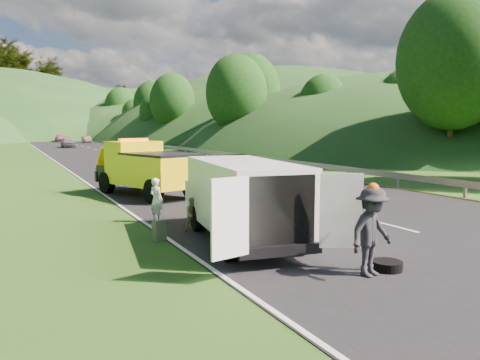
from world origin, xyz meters
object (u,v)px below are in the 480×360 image
child (193,231)px  white_van (242,196)px  spare_tire (387,271)px  tow_truck (147,168)px  woman (157,222)px  passing_suv (244,185)px  worker (370,277)px  suitcase (159,231)px

child → white_van: bearing=-58.0°
spare_tire → child: bearing=113.7°
tow_truck → woman: size_ratio=4.37×
woman → spare_tire: 7.92m
tow_truck → white_van: size_ratio=0.97×
white_van → passing_suv: white_van is taller
tow_truck → worker: (1.07, -13.46, -1.27)m
white_van → worker: size_ratio=3.48×
spare_tire → passing_suv: (4.10, 14.88, 0.00)m
white_van → child: white_van is taller
tow_truck → woman: 6.27m
child → tow_truck: bearing=92.1°
tow_truck → white_van: (0.03, -9.51, -0.01)m
passing_suv → suitcase: bearing=-134.7°
tow_truck → child: (-0.76, -7.77, -1.27)m
white_van → woman: (-1.37, 3.52, -1.26)m
worker → white_van: bearing=92.0°
worker → spare_tire: bearing=0.4°
tow_truck → child: 7.91m
woman → passing_suv: (7.12, 7.55, 0.00)m
child → worker: bearing=-64.5°
worker → passing_suv: worker is taller
woman → child: 1.87m
child → spare_tire: size_ratio=1.50×
tow_truck → suitcase: 8.76m
white_van → passing_suv: (5.75, 11.07, -1.26)m
suitcase → worker: bearing=-58.3°
spare_tire → worker: bearing=-166.7°
passing_suv → spare_tire: bearing=-112.3°
tow_truck → passing_suv: 6.12m
woman → suitcase: (-0.66, -2.48, 0.29)m
suitcase → woman: bearing=75.0°
tow_truck → woman: tow_truck is taller
child → spare_tire: child is taller
white_van → spare_tire: bearing=-57.9°
white_van → child: bearing=123.0°
woman → suitcase: 2.58m
child → passing_suv: passing_suv is taller
white_van → suitcase: (-2.03, 1.04, -0.97)m
spare_tire → white_van: bearing=113.4°
white_van → worker: 4.28m
spare_tire → passing_suv: 15.43m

